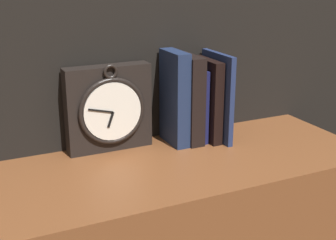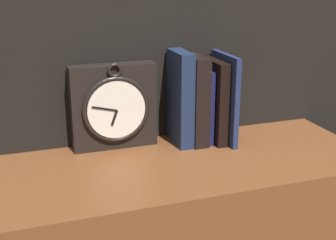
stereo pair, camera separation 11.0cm
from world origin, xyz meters
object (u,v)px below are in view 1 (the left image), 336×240
at_px(book_slot0_navy, 175,98).
at_px(book_slot4_navy, 217,97).
at_px(clock, 109,109).
at_px(book_slot1_black, 188,99).
at_px(book_slot3_black, 207,100).
at_px(book_slot2_navy, 197,104).

distance_m(book_slot0_navy, book_slot4_navy, 0.12).
height_order(clock, book_slot1_black, book_slot1_black).
bearing_deg(book_slot3_black, clock, 172.31).
distance_m(clock, book_slot1_black, 0.22).
bearing_deg(book_slot1_black, book_slot2_navy, 9.98).
bearing_deg(clock, book_slot3_black, -7.69).
bearing_deg(book_slot2_navy, book_slot0_navy, -178.37).
height_order(book_slot1_black, book_slot2_navy, book_slot1_black).
bearing_deg(book_slot3_black, book_slot1_black, 174.14).
height_order(book_slot0_navy, book_slot1_black, book_slot0_navy).
height_order(clock, book_slot4_navy, book_slot4_navy).
xyz_separation_m(book_slot0_navy, book_slot3_black, (0.09, -0.01, -0.01)).
height_order(book_slot1_black, book_slot4_navy, book_slot4_navy).
bearing_deg(book_slot4_navy, book_slot0_navy, 170.75).
distance_m(book_slot0_navy, book_slot3_black, 0.09).
distance_m(book_slot3_black, book_slot4_navy, 0.03).
height_order(book_slot0_navy, book_slot2_navy, book_slot0_navy).
height_order(book_slot3_black, book_slot4_navy, book_slot4_navy).
bearing_deg(book_slot3_black, book_slot4_navy, -22.66).
relative_size(book_slot0_navy, book_slot4_navy, 1.04).
relative_size(clock, book_slot2_navy, 1.16).
height_order(clock, book_slot3_black, clock).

